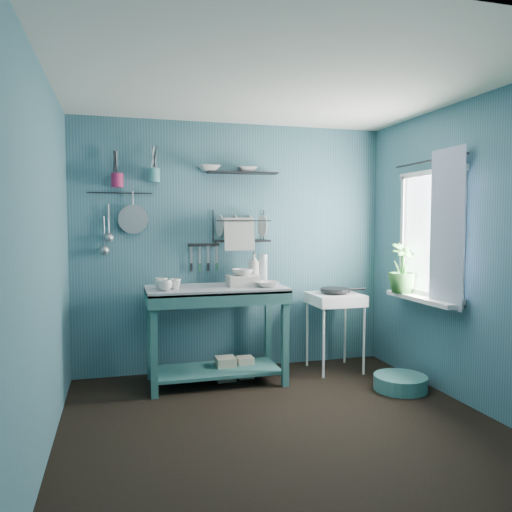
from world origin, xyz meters
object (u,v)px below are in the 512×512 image
object	(u,v)px
mug_mid	(175,284)
hotplate_stand	(335,332)
mug_left	(165,285)
water_bottle	(263,268)
dish_rack	(241,226)
colander	(133,219)
soap_bottle	(254,268)
wash_tub	(243,281)
mug_right	(161,283)
frying_pan	(335,290)
floor_basin	(400,383)
utensil_cup_magenta	(117,180)
utensil_cup_teal	(154,175)
work_counter	(216,335)
potted_plant	(402,268)
storage_tin_small	(245,367)
storage_tin_large	(226,369)

from	to	relation	value
mug_mid	hotplate_stand	distance (m)	1.72
mug_left	water_bottle	xyz separation A→B (m)	(1.00, 0.38, 0.09)
dish_rack	colander	world-z (taller)	colander
soap_bottle	wash_tub	bearing A→B (deg)	-127.69
soap_bottle	mug_right	bearing A→B (deg)	-167.74
frying_pan	floor_basin	bearing A→B (deg)	-66.37
wash_tub	mug_left	bearing A→B (deg)	-169.14
utensil_cup_magenta	colander	size ratio (longest dim) A/B	0.46
wash_tub	utensil_cup_teal	world-z (taller)	utensil_cup_teal
utensil_cup_magenta	floor_basin	world-z (taller)	utensil_cup_magenta
work_counter	mug_mid	xyz separation A→B (m)	(-0.38, -0.06, 0.50)
utensil_cup_teal	potted_plant	distance (m)	2.54
mug_mid	water_bottle	world-z (taller)	water_bottle
utensil_cup_teal	potted_plant	world-z (taller)	utensil_cup_teal
colander	storage_tin_small	distance (m)	1.79
mug_right	storage_tin_large	world-z (taller)	mug_right
utensil_cup_teal	storage_tin_large	bearing A→B (deg)	-26.28
frying_pan	mug_right	bearing A→B (deg)	-177.60
utensil_cup_magenta	utensil_cup_teal	bearing A→B (deg)	0.00
work_counter	hotplate_stand	bearing A→B (deg)	-1.20
storage_tin_large	utensil_cup_teal	bearing A→B (deg)	153.72
dish_rack	floor_basin	xyz separation A→B (m)	(1.23, -0.96, -1.40)
storage_tin_large	storage_tin_small	distance (m)	0.20
dish_rack	storage_tin_large	world-z (taller)	dish_rack
work_counter	soap_bottle	size ratio (longest dim) A/B	4.28
work_counter	storage_tin_small	bearing A→B (deg)	10.37
work_counter	water_bottle	bearing A→B (deg)	18.37
mug_right	utensil_cup_magenta	bearing A→B (deg)	135.45
mug_mid	mug_right	distance (m)	0.13
utensil_cup_magenta	colander	distance (m)	0.39
frying_pan	dish_rack	distance (m)	1.15
water_bottle	utensil_cup_magenta	world-z (taller)	utensil_cup_magenta
potted_plant	floor_basin	xyz separation A→B (m)	(-0.19, -0.31, -1.00)
mug_left	mug_mid	bearing A→B (deg)	45.00
mug_left	mug_right	bearing A→B (deg)	97.13
mug_mid	wash_tub	world-z (taller)	wash_tub
frying_pan	utensil_cup_magenta	distance (m)	2.38
wash_tub	utensil_cup_teal	bearing A→B (deg)	153.96
frying_pan	storage_tin_small	size ratio (longest dim) A/B	1.50
mug_mid	soap_bottle	world-z (taller)	soap_bottle
soap_bottle	dish_rack	xyz separation A→B (m)	(-0.10, 0.11, 0.41)
mug_left	frying_pan	size ratio (longest dim) A/B	0.41
floor_basin	potted_plant	bearing A→B (deg)	58.36
mug_left	utensil_cup_magenta	size ratio (longest dim) A/B	0.95
mug_left	dish_rack	bearing A→B (deg)	30.37
utensil_cup_magenta	utensil_cup_teal	xyz separation A→B (m)	(0.34, 0.00, 0.05)
mug_right	dish_rack	size ratio (longest dim) A/B	0.22
mug_left	floor_basin	distance (m)	2.27
dish_rack	potted_plant	bearing A→B (deg)	-16.47
frying_pan	utensil_cup_teal	size ratio (longest dim) A/B	2.31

